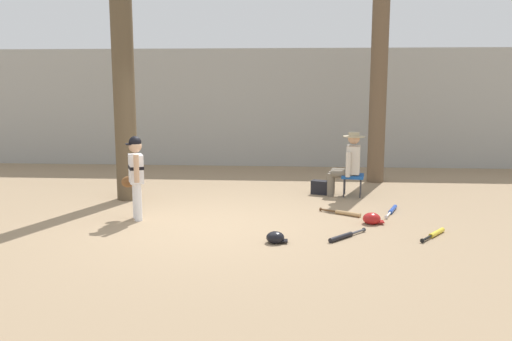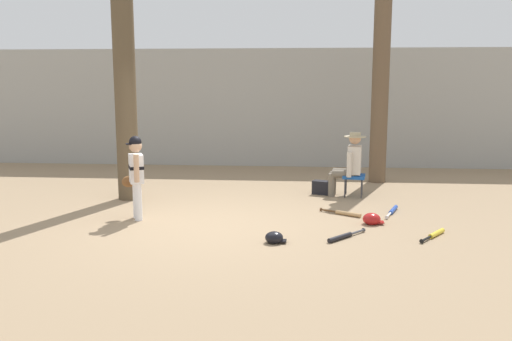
% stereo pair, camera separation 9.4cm
% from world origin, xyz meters
% --- Properties ---
extents(ground_plane, '(60.00, 60.00, 0.00)m').
position_xyz_m(ground_plane, '(0.00, 0.00, 0.00)').
color(ground_plane, '#937A5B').
extents(concrete_back_wall, '(18.00, 0.36, 2.93)m').
position_xyz_m(concrete_back_wall, '(0.00, 5.93, 1.46)').
color(concrete_back_wall, '#9E9E99').
rests_on(concrete_back_wall, ground).
extents(tree_near_player, '(0.56, 0.56, 6.15)m').
position_xyz_m(tree_near_player, '(-1.74, 1.72, 2.80)').
color(tree_near_player, brown).
rests_on(tree_near_player, ground).
extents(tree_behind_spectator, '(0.55, 0.55, 4.13)m').
position_xyz_m(tree_behind_spectator, '(3.02, 3.79, 1.78)').
color(tree_behind_spectator, brown).
rests_on(tree_behind_spectator, ground).
extents(young_ballplayer, '(0.46, 0.55, 1.31)m').
position_xyz_m(young_ballplayer, '(-1.16, 0.28, 0.74)').
color(young_ballplayer, white).
rests_on(young_ballplayer, ground).
extents(folding_stool, '(0.46, 0.46, 0.41)m').
position_xyz_m(folding_stool, '(2.38, 2.26, 0.36)').
color(folding_stool, '#194C9E').
rests_on(folding_stool, ground).
extents(seated_spectator, '(0.68, 0.54, 1.20)m').
position_xyz_m(seated_spectator, '(2.28, 2.27, 0.64)').
color(seated_spectator, '#6B6051').
rests_on(seated_spectator, ground).
extents(handbag_beside_stool, '(0.38, 0.29, 0.26)m').
position_xyz_m(handbag_beside_stool, '(1.79, 2.39, 0.13)').
color(handbag_beside_stool, black).
rests_on(handbag_beside_stool, ground).
extents(bat_yellow_trainer, '(0.47, 0.62, 0.07)m').
position_xyz_m(bat_yellow_trainer, '(3.26, -0.34, 0.03)').
color(bat_yellow_trainer, yellow).
rests_on(bat_yellow_trainer, ground).
extents(bat_blue_youth, '(0.33, 0.77, 0.07)m').
position_xyz_m(bat_blue_youth, '(2.90, 1.02, 0.03)').
color(bat_blue_youth, '#2347AD').
rests_on(bat_blue_youth, ground).
extents(bat_wood_tan, '(0.65, 0.44, 0.07)m').
position_xyz_m(bat_wood_tan, '(2.11, 0.77, 0.03)').
color(bat_wood_tan, tan).
rests_on(bat_wood_tan, ground).
extents(bat_black_composite, '(0.57, 0.63, 0.07)m').
position_xyz_m(bat_black_composite, '(1.97, -0.56, 0.03)').
color(bat_black_composite, black).
rests_on(bat_black_composite, ground).
extents(batting_helmet_black, '(0.29, 0.22, 0.17)m').
position_xyz_m(batting_helmet_black, '(1.05, -0.82, 0.07)').
color(batting_helmet_black, black).
rests_on(batting_helmet_black, ground).
extents(batting_helmet_red, '(0.32, 0.24, 0.18)m').
position_xyz_m(batting_helmet_red, '(2.47, 0.26, 0.08)').
color(batting_helmet_red, '#A81919').
rests_on(batting_helmet_red, ground).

